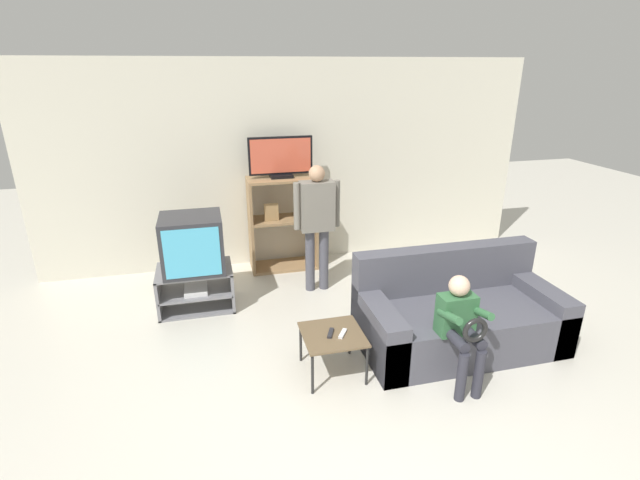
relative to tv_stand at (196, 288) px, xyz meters
The scene contains 12 objects.
ground_plane 3.00m from the tv_stand, 64.20° to the right, with size 18.00×18.00×0.00m, color beige.
wall_back 2.02m from the tv_stand, 40.36° to the left, with size 6.40×0.06×2.60m.
tv_stand is the anchor object (origin of this frame).
television_main 0.53m from the tv_stand, 28.50° to the right, with size 0.63×0.56×0.60m.
media_shelf 1.44m from the tv_stand, 36.67° to the left, with size 0.85×0.42×1.20m.
television_flat 1.85m from the tv_stand, 37.07° to the left, with size 0.79×0.20×0.50m.
snack_table 1.88m from the tv_stand, 52.80° to the right, with size 0.51×0.51×0.39m.
remote_control_black 1.88m from the tv_stand, 53.34° to the right, with size 0.04×0.14×0.02m, color #232328.
remote_control_white 1.96m from the tv_stand, 51.65° to the right, with size 0.04×0.14×0.02m, color silver.
couch 2.75m from the tv_stand, 28.94° to the right, with size 1.85×0.92×0.87m.
person_standing_adult 1.55m from the tv_stand, ahead, with size 0.53×0.20×1.49m.
person_seated_child 2.83m from the tv_stand, 41.67° to the right, with size 0.33×0.43×0.94m.
Camera 1 is at (-1.09, -2.04, 2.51)m, focal length 26.00 mm.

